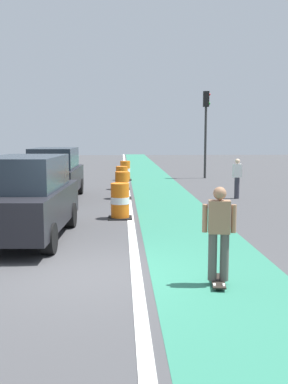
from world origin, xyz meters
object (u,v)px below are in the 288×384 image
object	(u,v)px
traffic_barrel_front	(120,201)
pedestrian_crossing	(237,177)
parked_suv_nearest	(27,197)
traffic_barrel_back	(122,178)
traffic_light_corner	(206,119)
traffic_barrel_far	(125,171)
parked_suv_second	(55,173)
traffic_barrel_mid	(122,186)
skateboarder_on_lane	(219,232)

from	to	relation	value
traffic_barrel_front	pedestrian_crossing	bearing A→B (deg)	41.42
parked_suv_nearest	traffic_barrel_back	bearing A→B (deg)	77.04
traffic_barrel_front	traffic_light_corner	world-z (taller)	traffic_light_corner
traffic_barrel_back	traffic_barrel_far	xyz separation A→B (m)	(0.19, 4.36, 0.00)
parked_suv_second	traffic_barrel_far	distance (m)	7.95
traffic_light_corner	parked_suv_nearest	bearing A→B (deg)	-115.28
traffic_barrel_mid	traffic_barrel_front	bearing A→B (deg)	-90.94
traffic_barrel_back	traffic_barrel_front	bearing A→B (deg)	-90.46
traffic_barrel_back	traffic_barrel_far	size ratio (longest dim) A/B	1.00
parked_suv_second	pedestrian_crossing	world-z (taller)	parked_suv_second
traffic_barrel_back	traffic_light_corner	xyz separation A→B (m)	(4.97, 5.33, 2.97)
traffic_barrel_front	pedestrian_crossing	distance (m)	6.28
skateboarder_on_lane	traffic_barrel_mid	world-z (taller)	skateboarder_on_lane
traffic_barrel_back	traffic_barrel_far	world-z (taller)	same
traffic_barrel_mid	traffic_barrel_back	world-z (taller)	same
traffic_barrel_far	traffic_barrel_mid	bearing A→B (deg)	-91.36
parked_suv_nearest	traffic_barrel_mid	distance (m)	7.36
parked_suv_nearest	traffic_barrel_front	xyz separation A→B (m)	(2.27, 2.62, -0.50)
parked_suv_nearest	traffic_barrel_front	size ratio (longest dim) A/B	4.30
traffic_barrel_mid	traffic_barrel_far	world-z (taller)	same
parked_suv_nearest	traffic_barrel_far	size ratio (longest dim) A/B	4.30
traffic_light_corner	traffic_barrel_far	bearing A→B (deg)	-168.49
traffic_light_corner	traffic_barrel_mid	bearing A→B (deg)	-120.27
traffic_light_corner	pedestrian_crossing	xyz separation A→B (m)	(-0.32, -8.68, -2.64)
traffic_barrel_front	traffic_barrel_far	size ratio (longest dim) A/B	1.00
parked_suv_second	traffic_barrel_front	xyz separation A→B (m)	(2.63, -4.46, -0.50)
skateboarder_on_lane	traffic_light_corner	bearing A→B (deg)	80.09
traffic_barrel_front	traffic_light_corner	size ratio (longest dim) A/B	0.21
parked_suv_nearest	traffic_barrel_back	world-z (taller)	parked_suv_nearest
parked_suv_second	traffic_barrel_front	size ratio (longest dim) A/B	4.24
parked_suv_second	pedestrian_crossing	size ratio (longest dim) A/B	2.87
traffic_light_corner	parked_suv_second	bearing A→B (deg)	-132.43
skateboarder_on_lane	parked_suv_nearest	size ratio (longest dim) A/B	0.36
parked_suv_nearest	traffic_light_corner	size ratio (longest dim) A/B	0.92
traffic_barrel_far	traffic_light_corner	bearing A→B (deg)	11.51
parked_suv_second	traffic_light_corner	bearing A→B (deg)	47.57
traffic_barrel_front	traffic_light_corner	bearing A→B (deg)	68.61
skateboarder_on_lane	traffic_barrel_far	world-z (taller)	skateboarder_on_lane
parked_suv_nearest	pedestrian_crossing	xyz separation A→B (m)	(6.97, 6.76, -0.17)
parked_suv_second	traffic_barrel_front	distance (m)	5.20
traffic_barrel_front	pedestrian_crossing	xyz separation A→B (m)	(4.70, 4.15, 0.33)
skateboarder_on_lane	traffic_barrel_front	bearing A→B (deg)	105.21
pedestrian_crossing	traffic_barrel_front	bearing A→B (deg)	-138.58
traffic_barrel_front	pedestrian_crossing	size ratio (longest dim) A/B	0.68
traffic_barrel_mid	traffic_barrel_back	size ratio (longest dim) A/B	1.00
traffic_barrel_mid	traffic_light_corner	size ratio (longest dim) A/B	0.21
parked_suv_second	traffic_barrel_back	distance (m)	4.08
skateboarder_on_lane	traffic_barrel_mid	bearing A→B (deg)	98.72
parked_suv_second	traffic_light_corner	size ratio (longest dim) A/B	0.91
parked_suv_second	traffic_barrel_back	world-z (taller)	parked_suv_second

